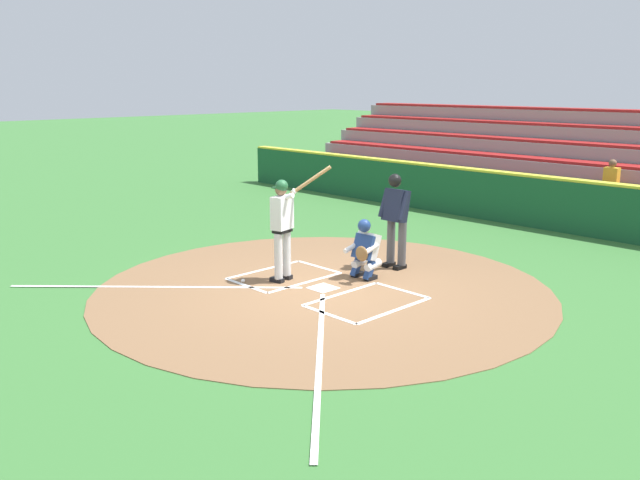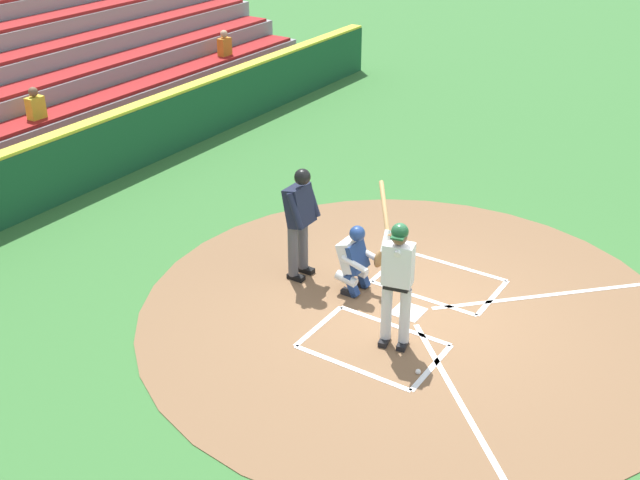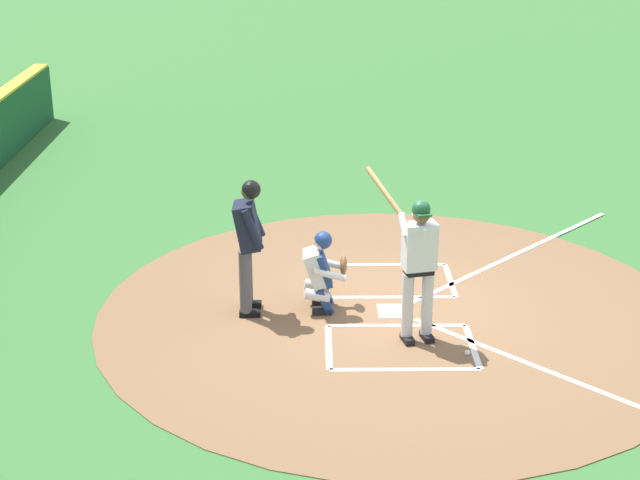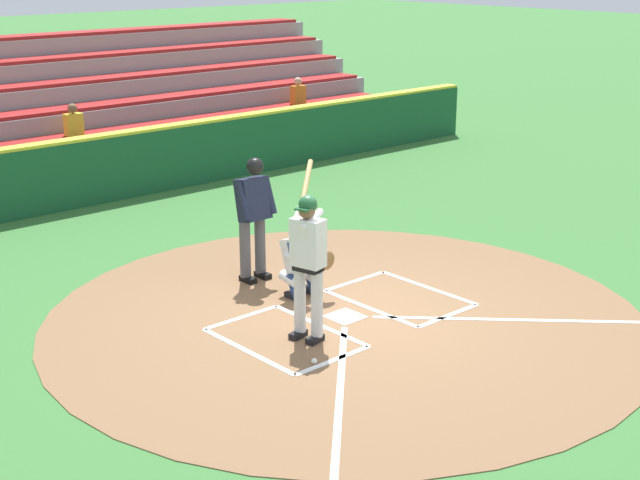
{
  "view_description": "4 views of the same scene",
  "coord_description": "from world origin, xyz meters",
  "px_view_note": "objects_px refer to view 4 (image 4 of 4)",
  "views": [
    {
      "loc": [
        -8.01,
        7.76,
        3.52
      ],
      "look_at": [
        0.02,
        0.06,
        0.89
      ],
      "focal_mm": 37.1,
      "sensor_mm": 36.0,
      "label": 1
    },
    {
      "loc": [
        9.03,
        4.34,
        6.4
      ],
      "look_at": [
        0.41,
        -1.3,
        1.02
      ],
      "focal_mm": 44.46,
      "sensor_mm": 36.0,
      "label": 2
    },
    {
      "loc": [
        11.9,
        -1.09,
        5.59
      ],
      "look_at": [
        0.44,
        -1.0,
        1.21
      ],
      "focal_mm": 54.51,
      "sensor_mm": 36.0,
      "label": 3
    },
    {
      "loc": [
        7.83,
        8.2,
        4.66
      ],
      "look_at": [
        0.19,
        -0.29,
        1.06
      ],
      "focal_mm": 51.47,
      "sensor_mm": 36.0,
      "label": 4
    }
  ],
  "objects_px": {
    "batter": "(308,256)",
    "catcher": "(302,257)",
    "baseball": "(314,361)",
    "plate_umpire": "(254,210)"
  },
  "relations": [
    {
      "from": "plate_umpire",
      "to": "baseball",
      "type": "relative_size",
      "value": 25.2
    },
    {
      "from": "batter",
      "to": "catcher",
      "type": "bearing_deg",
      "value": -128.31
    },
    {
      "from": "batter",
      "to": "catcher",
      "type": "distance_m",
      "value": 1.58
    },
    {
      "from": "plate_umpire",
      "to": "baseball",
      "type": "xyz_separation_m",
      "value": [
        1.27,
        2.75,
        -1.04
      ]
    },
    {
      "from": "catcher",
      "to": "plate_umpire",
      "type": "bearing_deg",
      "value": -84.58
    },
    {
      "from": "baseball",
      "to": "batter",
      "type": "bearing_deg",
      "value": -125.71
    },
    {
      "from": "batter",
      "to": "baseball",
      "type": "xyz_separation_m",
      "value": [
        0.43,
        0.6,
        -1.06
      ]
    },
    {
      "from": "plate_umpire",
      "to": "baseball",
      "type": "bearing_deg",
      "value": 65.19
    },
    {
      "from": "batter",
      "to": "catcher",
      "type": "xyz_separation_m",
      "value": [
        -0.93,
        -1.18,
        -0.51
      ]
    },
    {
      "from": "batter",
      "to": "baseball",
      "type": "height_order",
      "value": "batter"
    }
  ]
}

